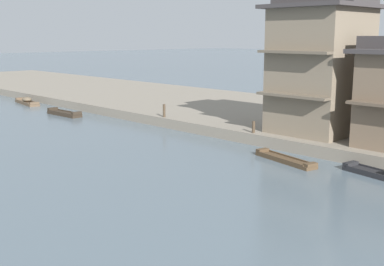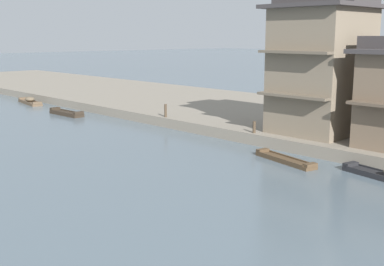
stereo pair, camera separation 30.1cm
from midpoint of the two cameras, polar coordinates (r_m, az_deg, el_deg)
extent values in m
cube|color=gray|center=(45.35, 3.73, 2.93)|extent=(18.00, 110.00, 0.74)
cube|color=#232326|center=(27.03, 18.26, -3.46)|extent=(0.93, 0.51, 0.18)
cube|color=brown|center=(53.39, -18.15, 3.37)|extent=(1.72, 4.95, 0.23)
cube|color=brown|center=(55.52, -18.87, 3.83)|extent=(0.96, 0.49, 0.21)
cube|color=brown|center=(51.21, -17.40, 3.35)|extent=(0.96, 0.49, 0.21)
cube|color=brown|center=(53.23, -18.65, 3.49)|extent=(0.71, 4.32, 0.08)
cube|color=brown|center=(53.51, -17.68, 3.58)|extent=(0.71, 4.32, 0.08)
ellipsoid|color=brown|center=(53.34, -18.18, 3.76)|extent=(1.10, 1.41, 0.51)
cube|color=#33281E|center=(44.74, -14.19, 2.19)|extent=(1.18, 4.10, 0.27)
cube|color=#33281E|center=(46.29, -15.45, 2.74)|extent=(0.91, 0.40, 0.24)
cube|color=#33281E|center=(43.13, -12.87, 2.27)|extent=(0.91, 0.40, 0.24)
cube|color=#33281E|center=(44.47, -14.70, 2.34)|extent=(0.24, 3.56, 0.08)
cube|color=#33281E|center=(44.95, -13.71, 2.48)|extent=(0.24, 3.56, 0.08)
cube|color=brown|center=(27.77, 11.05, -3.13)|extent=(1.74, 4.28, 0.19)
cube|color=brown|center=(29.16, 8.52, -2.00)|extent=(0.81, 0.52, 0.17)
cube|color=brown|center=(26.36, 13.89, -3.63)|extent=(0.81, 0.52, 0.17)
cube|color=brown|center=(27.49, 10.48, -2.97)|extent=(0.89, 3.62, 0.08)
cube|color=brown|center=(27.99, 11.64, -2.76)|extent=(0.89, 3.62, 0.08)
cube|color=#7F705B|center=(32.53, 15.03, 6.89)|extent=(5.40, 4.85, 7.80)
cube|color=brown|center=(30.10, 11.86, 4.23)|extent=(0.70, 4.85, 0.16)
cube|color=brown|center=(29.91, 12.06, 9.18)|extent=(0.70, 4.85, 0.16)
cube|color=#3D3838|center=(32.51, 15.40, 13.97)|extent=(6.30, 5.75, 0.24)
cylinder|color=#473828|center=(31.79, 7.51, 0.68)|extent=(0.20, 0.20, 0.76)
cylinder|color=#473828|center=(37.79, -2.87, 2.61)|extent=(0.20, 0.20, 1.00)
camera|label=1|loc=(0.15, -89.70, 0.06)|focal=45.89mm
camera|label=2|loc=(0.15, 90.30, -0.06)|focal=45.89mm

